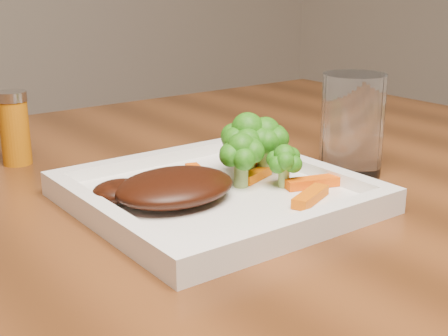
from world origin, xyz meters
TOP-DOWN VIEW (x-y plane):
  - plate at (-0.03, -0.01)m, footprint 0.27×0.27m
  - steak at (-0.08, -0.01)m, footprint 0.13×0.10m
  - broccoli_0 at (0.03, 0.01)m, footprint 0.08×0.08m
  - broccoli_1 at (0.05, 0.00)m, footprint 0.07×0.07m
  - broccoli_2 at (0.04, -0.04)m, footprint 0.05×0.05m
  - broccoli_3 at (-0.00, -0.01)m, footprint 0.07×0.07m
  - carrot_0 at (0.03, -0.09)m, footprint 0.06×0.04m
  - carrot_1 at (0.06, -0.06)m, footprint 0.06×0.03m
  - carrot_3 at (0.06, 0.02)m, footprint 0.06×0.02m
  - carrot_4 at (-0.02, 0.04)m, footprint 0.03×0.05m
  - carrot_6 at (0.03, -0.01)m, footprint 0.05×0.03m
  - spice_shaker at (-0.15, 0.25)m, footprint 0.04×0.04m
  - drinking_glass at (0.15, -0.03)m, footprint 0.10×0.10m

SIDE VIEW (x-z plane):
  - plate at x=-0.03m, z-range 0.75..0.76m
  - carrot_0 at x=0.03m, z-range 0.76..0.77m
  - carrot_1 at x=0.06m, z-range 0.76..0.77m
  - carrot_3 at x=0.06m, z-range 0.76..0.77m
  - carrot_4 at x=-0.02m, z-range 0.76..0.77m
  - carrot_6 at x=0.03m, z-range 0.76..0.77m
  - steak at x=-0.08m, z-range 0.76..0.79m
  - broccoli_2 at x=0.04m, z-range 0.76..0.82m
  - broccoli_3 at x=0.00m, z-range 0.76..0.82m
  - broccoli_1 at x=0.05m, z-range 0.76..0.83m
  - spice_shaker at x=-0.15m, z-range 0.75..0.84m
  - broccoli_0 at x=0.03m, z-range 0.76..0.83m
  - drinking_glass at x=0.15m, z-range 0.75..0.87m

